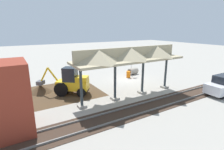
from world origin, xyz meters
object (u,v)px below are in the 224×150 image
(distant_parked_car, at_px, (224,85))
(traffic_barrel, at_px, (128,74))
(stop_sign, at_px, (131,64))
(backhoe, at_px, (71,82))
(concrete_pipe, at_px, (133,71))

(distant_parked_car, relative_size, traffic_barrel, 4.69)
(stop_sign, relative_size, backhoe, 0.50)
(distant_parked_car, bearing_deg, traffic_barrel, -64.99)
(backhoe, bearing_deg, distant_parked_car, 149.14)
(backhoe, height_order, concrete_pipe, backhoe)
(concrete_pipe, distance_m, distant_parked_car, 11.67)
(stop_sign, height_order, concrete_pipe, stop_sign)
(stop_sign, relative_size, distant_parked_car, 0.59)
(stop_sign, bearing_deg, distant_parked_car, 110.02)
(stop_sign, distance_m, distant_parked_car, 11.31)
(concrete_pipe, height_order, traffic_barrel, concrete_pipe)
(stop_sign, xyz_separation_m, traffic_barrel, (0.84, 0.52, -1.34))
(backhoe, height_order, distant_parked_car, backhoe)
(concrete_pipe, bearing_deg, backhoe, 17.22)
(backhoe, distance_m, concrete_pipe, 10.91)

